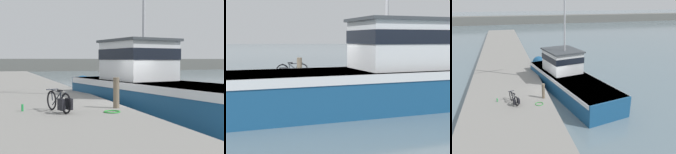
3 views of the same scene
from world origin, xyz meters
The scene contains 7 objects.
ground_plane centered at (0.00, 0.00, 0.00)m, with size 320.00×320.00×0.00m, color slate.
dock_pier centered at (-3.81, 0.00, 0.37)m, with size 5.96×80.00×0.75m, color gray.
fishing_boat_main centered at (1.25, 1.35, 1.23)m, with size 5.26×13.51×10.36m.
bicycle_touring centered at (-3.37, -1.87, 1.08)m, with size 0.72×1.63×0.74m.
mooring_post centered at (-1.30, -1.49, 1.29)m, with size 0.22×0.22×1.09m, color #756651.
hose_coil centered at (-1.77, -2.41, 0.77)m, with size 0.55×0.55×0.04m, color green.
water_bottle_on_curb centered at (-4.54, -1.20, 0.86)m, with size 0.07×0.07×0.23m, color green.
Camera 2 is at (13.77, -2.34, 2.67)m, focal length 55.00 mm.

